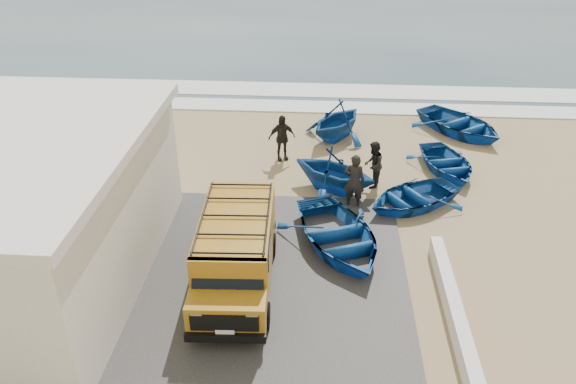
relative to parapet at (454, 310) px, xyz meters
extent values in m
plane|color=tan|center=(-5.00, 3.00, -0.28)|extent=(160.00, 160.00, 0.00)
cube|color=#413E3B|center=(-7.00, 1.00, -0.25)|extent=(12.00, 10.00, 0.05)
cube|color=white|center=(-5.00, 15.00, -0.25)|extent=(180.00, 1.60, 0.06)
cube|color=white|center=(-5.00, 17.50, -0.26)|extent=(180.00, 2.20, 0.04)
cube|color=black|center=(-8.55, 2.50, 2.33)|extent=(0.08, 0.70, 0.90)
cube|color=silver|center=(0.00, 0.00, 0.00)|extent=(0.35, 6.00, 0.55)
cube|color=#AF771A|center=(-5.87, 1.35, 0.92)|extent=(2.10, 4.05, 1.68)
cube|color=#AF771A|center=(-5.77, -1.09, 0.54)|extent=(1.97, 1.00, 0.92)
cube|color=black|center=(-5.79, -0.61, 1.36)|extent=(1.79, 0.42, 0.73)
cube|color=black|center=(-5.75, -1.57, 0.64)|extent=(1.65, 0.15, 0.46)
cube|color=black|center=(-5.74, -1.60, 0.20)|extent=(1.98, 0.22, 0.22)
cube|color=black|center=(-5.86, 1.30, 1.84)|extent=(1.99, 3.74, 0.06)
cylinder|color=black|center=(-6.69, -0.72, 0.08)|extent=(0.25, 0.72, 0.71)
cylinder|color=black|center=(-6.82, 2.43, 0.08)|extent=(0.25, 0.72, 0.71)
cylinder|color=black|center=(-4.88, -0.65, 0.08)|extent=(0.25, 0.72, 0.71)
cylinder|color=black|center=(-5.01, 2.51, 0.08)|extent=(0.25, 0.72, 0.71)
imported|color=#134B95|center=(-2.99, 3.01, 0.18)|extent=(4.57, 5.26, 0.91)
imported|color=#134B95|center=(-0.37, 5.71, 0.10)|extent=(4.40, 4.10, 0.74)
imported|color=#134B95|center=(-3.12, 6.62, 0.57)|extent=(4.17, 4.01, 1.70)
imported|color=#134B95|center=(1.30, 8.47, 0.08)|extent=(3.26, 3.97, 0.72)
imported|color=#134B95|center=(-2.98, 11.34, 0.59)|extent=(4.16, 4.29, 1.73)
imported|color=#134B95|center=(2.52, 12.27, 0.17)|extent=(5.07, 5.31, 0.89)
imported|color=black|center=(-2.44, 5.57, 0.72)|extent=(0.79, 0.58, 1.99)
imported|color=black|center=(-1.69, 7.06, 0.62)|extent=(0.85, 0.99, 1.78)
imported|color=black|center=(-5.21, 9.10, 0.68)|extent=(1.21, 0.83, 1.90)
camera|label=1|loc=(-3.56, -11.45, 9.94)|focal=35.00mm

